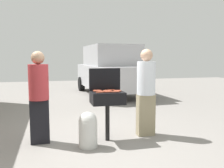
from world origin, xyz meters
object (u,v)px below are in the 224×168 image
object	(u,v)px
hot_dog_11	(98,91)
person_left	(39,94)
hot_dog_8	(118,91)
person_right	(146,89)
hot_dog_9	(100,92)
hot_dog_2	(107,92)
hot_dog_13	(97,90)
hot_dog_0	(102,91)
parked_minivan	(110,70)
hot_dog_3	(116,92)
hot_dog_6	(108,90)
bbq_grill	(107,99)
hot_dog_7	(108,91)
hot_dog_4	(107,91)
hot_dog_10	(111,90)
hot_dog_12	(97,91)
hot_dog_1	(117,91)
propane_tank	(88,129)
hot_dog_5	(108,92)

from	to	relation	value
hot_dog_11	person_left	world-z (taller)	person_left
hot_dog_8	person_right	bearing A→B (deg)	14.28
hot_dog_9	person_left	xyz separation A→B (m)	(-1.04, 0.28, -0.03)
hot_dog_2	hot_dog_13	distance (m)	0.24
hot_dog_9	hot_dog_13	bearing A→B (deg)	92.25
hot_dog_0	parked_minivan	distance (m)	5.61
hot_dog_3	hot_dog_6	size ratio (longest dim) A/B	1.00
bbq_grill	hot_dog_8	distance (m)	0.24
hot_dog_9	hot_dog_11	world-z (taller)	same
bbq_grill	person_right	distance (m)	0.83
hot_dog_3	hot_dog_2	bearing A→B (deg)	160.28
hot_dog_7	hot_dog_0	bearing A→B (deg)	170.17
hot_dog_4	hot_dog_13	bearing A→B (deg)	152.25
hot_dog_8	hot_dog_10	size ratio (longest dim) A/B	1.00
hot_dog_12	hot_dog_9	bearing A→B (deg)	-84.50
hot_dog_4	hot_dog_8	world-z (taller)	same
bbq_grill	hot_dog_1	xyz separation A→B (m)	(0.18, 0.02, 0.16)
hot_dog_6	person_left	xyz separation A→B (m)	(-1.25, 0.07, -0.03)
hot_dog_1	person_left	size ratio (longest dim) A/B	0.08
hot_dog_11	hot_dog_12	bearing A→B (deg)	-120.15
hot_dog_9	hot_dog_11	distance (m)	0.21
hot_dog_6	parked_minivan	size ratio (longest dim) A/B	0.03
hot_dog_4	hot_dog_12	size ratio (longest dim) A/B	1.00
hot_dog_12	person_left	size ratio (longest dim) A/B	0.08
hot_dog_11	parked_minivan	world-z (taller)	parked_minivan
hot_dog_6	hot_dog_8	world-z (taller)	same
hot_dog_2	hot_dog_13	xyz separation A→B (m)	(-0.15, 0.19, 0.00)
hot_dog_9	hot_dog_13	world-z (taller)	same
hot_dog_8	hot_dog_2	bearing A→B (deg)	-173.74
hot_dog_9	hot_dog_10	size ratio (longest dim) A/B	1.00
bbq_grill	hot_dog_6	distance (m)	0.19
hot_dog_2	parked_minivan	world-z (taller)	parked_minivan
hot_dog_8	hot_dog_11	size ratio (longest dim) A/B	1.00
hot_dog_1	hot_dog_4	distance (m)	0.19
hot_dog_4	hot_dog_7	bearing A→B (deg)	-79.87
propane_tank	parked_minivan	bearing A→B (deg)	72.45
person_right	hot_dog_6	bearing A→B (deg)	16.73
hot_dog_10	propane_tank	bearing A→B (deg)	-143.77
bbq_grill	hot_dog_8	size ratio (longest dim) A/B	7.05
hot_dog_2	hot_dog_1	bearing A→B (deg)	21.12
person_right	hot_dog_4	bearing A→B (deg)	20.91
hot_dog_0	hot_dog_4	xyz separation A→B (m)	(0.11, 0.05, 0.00)
hot_dog_13	person_right	world-z (taller)	person_right
person_right	parked_minivan	xyz separation A→B (m)	(0.58, 5.28, 0.10)
hot_dog_5	hot_dog_9	xyz separation A→B (m)	(-0.16, -0.01, 0.00)
hot_dog_3	hot_dog_9	size ratio (longest dim) A/B	1.00
hot_dog_8	hot_dog_11	distance (m)	0.36
hot_dog_7	hot_dog_10	bearing A→B (deg)	59.43
hot_dog_11	person_right	distance (m)	0.96
hot_dog_6	hot_dog_4	bearing A→B (deg)	-123.55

